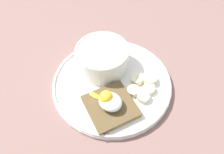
% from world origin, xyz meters
% --- Properties ---
extents(ground_plane, '(1.20, 1.20, 0.02)m').
position_xyz_m(ground_plane, '(0.00, 0.00, 0.01)').
color(ground_plane, '#7A5953').
rests_on(ground_plane, ground).
extents(plate, '(0.29, 0.29, 0.02)m').
position_xyz_m(plate, '(0.00, 0.00, 0.03)').
color(plate, silver).
rests_on(plate, ground_plane).
extents(oatmeal_bowl, '(0.13, 0.13, 0.06)m').
position_xyz_m(oatmeal_bowl, '(-0.05, 0.03, 0.06)').
color(oatmeal_bowl, white).
rests_on(oatmeal_bowl, plate).
extents(toast_slice, '(0.13, 0.13, 0.01)m').
position_xyz_m(toast_slice, '(0.04, -0.06, 0.04)').
color(toast_slice, brown).
rests_on(toast_slice, plate).
extents(poached_egg, '(0.08, 0.05, 0.04)m').
position_xyz_m(poached_egg, '(0.04, -0.06, 0.06)').
color(poached_egg, white).
rests_on(poached_egg, toast_slice).
extents(banana_slice_front, '(0.03, 0.03, 0.01)m').
position_xyz_m(banana_slice_front, '(0.08, 0.03, 0.04)').
color(banana_slice_front, '#F0E5BC').
rests_on(banana_slice_front, plate).
extents(banana_slice_left, '(0.04, 0.05, 0.02)m').
position_xyz_m(banana_slice_left, '(0.07, 0.06, 0.04)').
color(banana_slice_left, beige).
rests_on(banana_slice_left, plate).
extents(banana_slice_back, '(0.04, 0.04, 0.01)m').
position_xyz_m(banana_slice_back, '(0.06, 0.01, 0.04)').
color(banana_slice_back, '#F6EFC1').
rests_on(banana_slice_back, plate).
extents(banana_slice_right, '(0.04, 0.04, 0.02)m').
position_xyz_m(banana_slice_right, '(0.05, 0.04, 0.04)').
color(banana_slice_right, beige).
rests_on(banana_slice_right, plate).
extents(banana_slice_inner, '(0.04, 0.04, 0.01)m').
position_xyz_m(banana_slice_inner, '(0.08, 0.01, 0.04)').
color(banana_slice_inner, beige).
rests_on(banana_slice_inner, plate).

